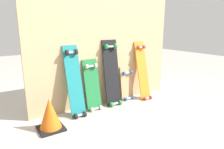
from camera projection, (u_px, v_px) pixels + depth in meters
name	position (u px, v px, depth m)	size (l,w,h in m)	color
ground_plane	(109.00, 103.00, 2.88)	(12.00, 12.00, 0.00)	#B2AAA0
plywood_wall_panel	(106.00, 45.00, 2.74)	(2.18, 0.04, 1.64)	tan
skateboard_teal	(75.00, 84.00, 2.43)	(0.19, 0.29, 0.92)	#197A7F
skateboard_green	(93.00, 87.00, 2.63)	(0.21, 0.21, 0.73)	#1E7238
skateboard_black	(112.00, 75.00, 2.76)	(0.23, 0.22, 0.96)	black
skateboard_natural	(127.00, 85.00, 3.00)	(0.21, 0.14, 0.56)	tan
skateboard_orange	(143.00, 73.00, 3.02)	(0.17, 0.28, 0.92)	orange
traffic_cone	(50.00, 115.00, 2.11)	(0.26, 0.26, 0.35)	black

